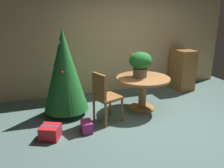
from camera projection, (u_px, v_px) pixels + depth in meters
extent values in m
plane|color=#4C6660|center=(162.00, 125.00, 4.25)|extent=(6.60, 6.60, 0.00)
cube|color=tan|center=(120.00, 41.00, 5.84)|extent=(6.00, 0.10, 2.60)
cylinder|color=#9E6B3D|center=(142.00, 108.00, 4.98)|extent=(0.55, 0.55, 0.04)
cylinder|color=#9E6B3D|center=(142.00, 93.00, 4.88)|extent=(0.16, 0.16, 0.62)
cylinder|color=#9E6B3D|center=(143.00, 78.00, 4.78)|extent=(1.11, 1.11, 0.05)
cylinder|color=#665B51|center=(140.00, 73.00, 4.78)|extent=(0.29, 0.29, 0.19)
ellipsoid|color=#1E6628|center=(141.00, 60.00, 4.70)|extent=(0.47, 0.47, 0.35)
sphere|color=red|center=(137.00, 56.00, 4.80)|extent=(0.07, 0.07, 0.07)
sphere|color=red|center=(149.00, 60.00, 4.62)|extent=(0.06, 0.06, 0.06)
sphere|color=red|center=(133.00, 55.00, 4.79)|extent=(0.08, 0.08, 0.08)
sphere|color=red|center=(135.00, 62.00, 4.57)|extent=(0.08, 0.08, 0.08)
cylinder|color=brown|center=(110.00, 105.00, 4.61)|extent=(0.04, 0.04, 0.45)
cylinder|color=brown|center=(122.00, 110.00, 4.34)|extent=(0.04, 0.04, 0.45)
cylinder|color=brown|center=(94.00, 110.00, 4.37)|extent=(0.04, 0.04, 0.45)
cylinder|color=brown|center=(106.00, 116.00, 4.11)|extent=(0.04, 0.04, 0.45)
cube|color=brown|center=(108.00, 97.00, 4.28)|extent=(0.55, 0.53, 0.05)
cube|color=brown|center=(99.00, 86.00, 4.09)|extent=(0.17, 0.36, 0.46)
cylinder|color=brown|center=(67.00, 111.00, 4.73)|extent=(0.10, 0.10, 0.11)
cone|color=#1E6628|center=(64.00, 70.00, 4.47)|extent=(0.88, 0.88, 1.60)
sphere|color=red|center=(62.00, 72.00, 4.26)|extent=(0.05, 0.05, 0.05)
sphere|color=#2D51A8|center=(55.00, 65.00, 4.40)|extent=(0.05, 0.05, 0.05)
sphere|color=red|center=(79.00, 88.00, 4.73)|extent=(0.05, 0.05, 0.05)
sphere|color=red|center=(75.00, 69.00, 4.53)|extent=(0.06, 0.06, 0.06)
sphere|color=silver|center=(54.00, 84.00, 4.35)|extent=(0.05, 0.05, 0.05)
sphere|color=gold|center=(64.00, 62.00, 4.58)|extent=(0.05, 0.05, 0.05)
sphere|color=gold|center=(63.00, 75.00, 4.73)|extent=(0.06, 0.06, 0.06)
sphere|color=silver|center=(59.00, 42.00, 4.27)|extent=(0.07, 0.07, 0.07)
cube|color=red|center=(50.00, 132.00, 3.79)|extent=(0.40, 0.39, 0.22)
cube|color=#1E569E|center=(50.00, 132.00, 3.79)|extent=(0.29, 0.16, 0.23)
cube|color=#9E287A|center=(87.00, 126.00, 4.01)|extent=(0.19, 0.27, 0.19)
cube|color=red|center=(87.00, 126.00, 4.01)|extent=(0.18, 0.04, 0.20)
cube|color=brown|center=(182.00, 70.00, 6.12)|extent=(0.43, 0.61, 1.05)
sphere|color=#B29338|center=(175.00, 68.00, 6.03)|extent=(0.04, 0.04, 0.04)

